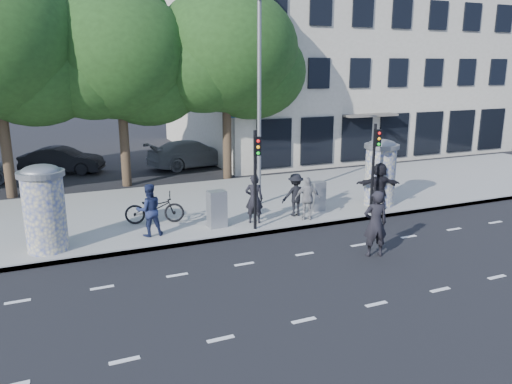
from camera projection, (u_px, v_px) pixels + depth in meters
name	position (u px, v px, depth m)	size (l,w,h in m)	color
ground	(329.00, 271.00, 14.05)	(120.00, 120.00, 0.00)	black
sidewalk	(234.00, 203.00, 20.70)	(40.00, 8.00, 0.15)	gray
curb	(275.00, 231.00, 17.19)	(40.00, 0.10, 0.16)	slate
lane_dash_near	(376.00, 304.00, 12.09)	(32.00, 0.12, 0.01)	silver
lane_dash_far	(305.00, 254.00, 15.29)	(32.00, 0.12, 0.01)	silver
ad_column_left	(44.00, 206.00, 14.90)	(1.36, 1.36, 2.65)	beige
ad_column_right	(380.00, 171.00, 19.85)	(1.36, 1.36, 2.65)	beige
traffic_pole_near	(256.00, 170.00, 16.64)	(0.22, 0.31, 3.40)	black
traffic_pole_far	(374.00, 159.00, 18.49)	(0.22, 0.31, 3.40)	black
street_lamp	(260.00, 87.00, 19.07)	(0.25, 0.93, 8.00)	slate
tree_near_left	(119.00, 55.00, 22.50)	(6.80, 6.80, 8.97)	#38281C
tree_center	(226.00, 50.00, 24.00)	(7.00, 7.00, 9.30)	#38281C
building	(329.00, 60.00, 34.96)	(20.30, 15.85, 12.00)	#ADA691
ped_b	(254.00, 199.00, 17.65)	(0.64, 0.42, 1.76)	black
ped_c	(149.00, 210.00, 16.31)	(0.85, 0.66, 1.75)	#1C2446
ped_d	(295.00, 195.00, 18.51)	(1.04, 0.60, 1.60)	black
ped_e	(308.00, 199.00, 18.03)	(0.93, 0.53, 1.58)	gray
ped_f	(379.00, 186.00, 19.37)	(1.71, 0.62, 1.85)	black
man_road	(375.00, 224.00, 14.93)	(0.75, 0.49, 2.04)	black
bicycle	(155.00, 208.00, 17.69)	(2.08, 0.72, 1.09)	black
cabinet_left	(217.00, 209.00, 17.26)	(0.62, 0.45, 1.29)	gray
cabinet_right	(317.00, 196.00, 19.22)	(0.54, 0.40, 1.14)	gray
car_mid	(62.00, 160.00, 26.62)	(4.21, 1.47, 1.39)	black
car_right	(192.00, 154.00, 28.28)	(5.19, 2.11, 1.51)	slate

